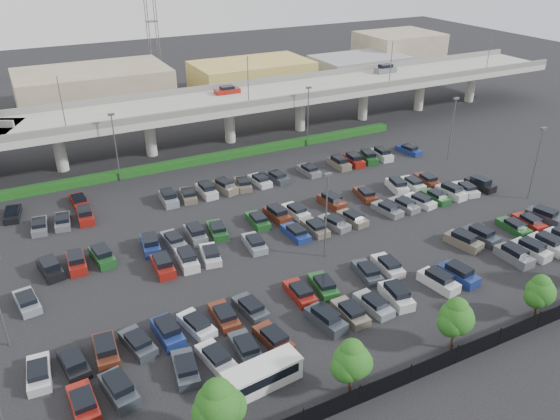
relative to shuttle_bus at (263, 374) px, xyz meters
name	(u,v)px	position (x,y,z in m)	size (l,w,h in m)	color
ground	(291,226)	(14.82, 22.71, -1.15)	(280.00, 280.00, 0.00)	black
overpass	(200,107)	(14.65, 54.73, 5.82)	(150.00, 13.00, 15.80)	#989890
hedge	(218,157)	(14.82, 47.71, -0.60)	(66.00, 1.60, 1.10)	#123D12
fence	(447,359)	(14.77, -5.29, -0.25)	(70.00, 0.10, 2.00)	black
tree_row	(446,322)	(15.53, -3.82, 2.37)	(65.07, 3.66, 5.94)	#332316
shuttle_bus	(263,374)	(0.00, 0.00, 0.00)	(6.76, 2.89, 2.11)	silver
parked_cars	(303,235)	(14.56, 19.16, -0.52)	(63.12, 41.65, 1.67)	maroon
light_poles	(254,181)	(10.70, 24.71, 5.09)	(66.90, 48.38, 10.30)	#55555A
distant_buildings	(209,79)	(27.20, 84.52, 2.59)	(138.00, 24.00, 9.00)	gray
comm_tower	(151,18)	(18.82, 96.71, 14.46)	(2.40, 2.40, 30.00)	#55555A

